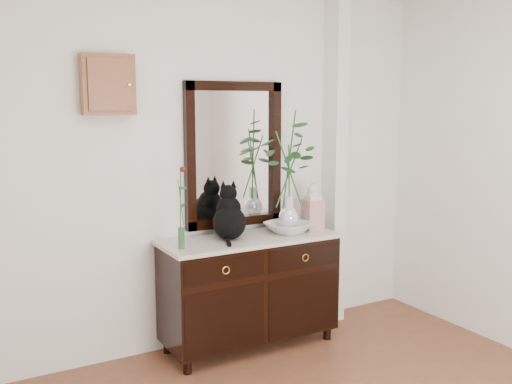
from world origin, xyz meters
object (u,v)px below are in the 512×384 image
lotus_bowl (289,228)px  ginger_jar (313,206)px  cat (229,212)px  sideboard (249,286)px

lotus_bowl → ginger_jar: size_ratio=0.92×
lotus_bowl → ginger_jar: bearing=7.9°
ginger_jar → cat: bearing=177.8°
cat → ginger_jar: 0.72m
ginger_jar → sideboard: bearing=-179.8°
cat → lotus_bowl: 0.50m
sideboard → lotus_bowl: (0.32, -0.03, 0.42)m
sideboard → ginger_jar: (0.57, 0.00, 0.56)m
lotus_bowl → ginger_jar: ginger_jar is taller
sideboard → lotus_bowl: lotus_bowl is taller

